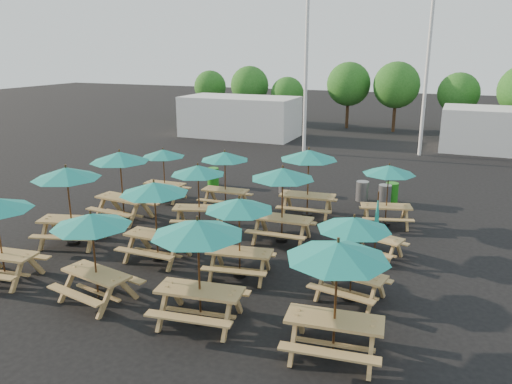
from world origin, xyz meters
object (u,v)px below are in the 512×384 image
at_px(waste_bin_0, 213,177).
at_px(picnic_unit_3, 163,157).
at_px(picnic_unit_7, 225,160).
at_px(picnic_unit_12, 338,258).
at_px(waste_bin_1, 285,184).
at_px(picnic_unit_13, 354,229).
at_px(picnic_unit_14, 376,231).
at_px(picnic_unit_8, 198,235).
at_px(picnic_unit_1, 67,178).
at_px(waste_bin_4, 392,193).
at_px(picnic_unit_15, 389,174).
at_px(picnic_unit_11, 309,159).
at_px(picnic_unit_6, 198,174).
at_px(picnic_unit_2, 120,161).
at_px(picnic_unit_4, 92,226).
at_px(picnic_unit_9, 239,210).
at_px(waste_bin_2, 362,191).
at_px(waste_bin_3, 385,195).
at_px(picnic_unit_5, 154,193).
at_px(picnic_unit_10, 283,178).

bearing_deg(waste_bin_0, picnic_unit_3, -106.60).
height_order(picnic_unit_3, picnic_unit_7, picnic_unit_7).
bearing_deg(picnic_unit_12, waste_bin_0, 121.09).
bearing_deg(waste_bin_1, picnic_unit_13, -61.14).
xyz_separation_m(picnic_unit_14, waste_bin_0, (-8.23, 5.49, -0.44)).
bearing_deg(waste_bin_0, picnic_unit_8, -64.40).
bearing_deg(picnic_unit_1, waste_bin_4, 27.77).
xyz_separation_m(picnic_unit_14, picnic_unit_15, (-0.12, 3.01, 1.04)).
relative_size(picnic_unit_3, picnic_unit_14, 1.04).
bearing_deg(picnic_unit_7, picnic_unit_11, 1.48).
xyz_separation_m(picnic_unit_7, picnic_unit_12, (6.30, -8.03, 0.20)).
relative_size(picnic_unit_8, picnic_unit_12, 1.00).
xyz_separation_m(picnic_unit_6, waste_bin_0, (-2.12, 5.20, -1.53)).
relative_size(picnic_unit_2, picnic_unit_4, 1.11).
height_order(picnic_unit_8, picnic_unit_15, picnic_unit_8).
bearing_deg(waste_bin_1, picnic_unit_12, -66.11).
relative_size(picnic_unit_6, picnic_unit_15, 1.05).
distance_m(picnic_unit_1, picnic_unit_9, 5.93).
relative_size(picnic_unit_12, waste_bin_0, 3.05).
bearing_deg(picnic_unit_1, picnic_unit_11, 25.50).
height_order(picnic_unit_3, picnic_unit_13, picnic_unit_13).
xyz_separation_m(picnic_unit_3, picnic_unit_8, (5.98, -7.99, 0.31)).
bearing_deg(picnic_unit_12, waste_bin_2, 91.49).
bearing_deg(waste_bin_1, waste_bin_3, -1.56).
xyz_separation_m(picnic_unit_6, waste_bin_3, (5.60, 5.19, -1.53)).
xyz_separation_m(picnic_unit_5, picnic_unit_9, (2.72, -0.10, -0.13)).
distance_m(picnic_unit_4, picnic_unit_14, 8.06).
distance_m(picnic_unit_5, waste_bin_2, 9.59).
bearing_deg(picnic_unit_12, picnic_unit_14, 84.26).
xyz_separation_m(picnic_unit_7, picnic_unit_11, (3.28, 0.21, 0.25)).
relative_size(picnic_unit_14, picnic_unit_15, 0.92).
relative_size(picnic_unit_2, picnic_unit_13, 1.16).
height_order(picnic_unit_5, waste_bin_3, picnic_unit_5).
distance_m(picnic_unit_11, picnic_unit_13, 6.45).
relative_size(picnic_unit_2, picnic_unit_8, 1.02).
relative_size(picnic_unit_3, waste_bin_2, 2.61).
bearing_deg(picnic_unit_15, picnic_unit_9, -134.43).
relative_size(picnic_unit_4, picnic_unit_12, 0.92).
height_order(waste_bin_0, waste_bin_2, same).
bearing_deg(picnic_unit_5, picnic_unit_1, 179.76).
relative_size(picnic_unit_2, waste_bin_1, 3.11).
bearing_deg(picnic_unit_14, picnic_unit_13, -76.38).
height_order(picnic_unit_14, waste_bin_0, picnic_unit_14).
relative_size(picnic_unit_15, waste_bin_1, 2.75).
xyz_separation_m(picnic_unit_5, picnic_unit_6, (-0.17, 2.91, -0.12)).
relative_size(picnic_unit_10, picnic_unit_14, 1.20).
distance_m(waste_bin_1, waste_bin_3, 4.29).
bearing_deg(picnic_unit_5, picnic_unit_8, -42.43).
bearing_deg(picnic_unit_2, picnic_unit_6, 10.45).
bearing_deg(picnic_unit_5, waste_bin_2, 61.92).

